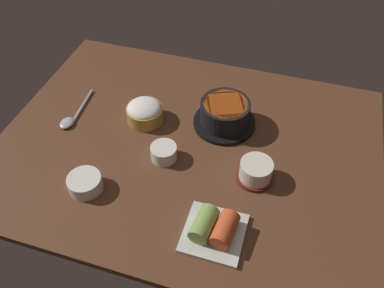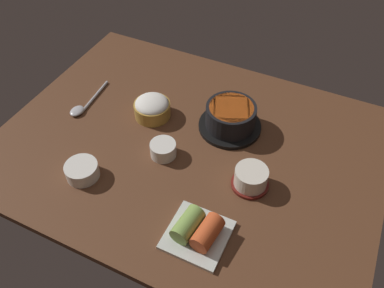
{
  "view_description": "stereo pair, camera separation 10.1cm",
  "coord_description": "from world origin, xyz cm",
  "px_view_note": "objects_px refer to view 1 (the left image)",
  "views": [
    {
      "loc": [
        22.31,
        -67.67,
        78.75
      ],
      "look_at": [
        2.0,
        -2.0,
        5.0
      ],
      "focal_mm": 36.84,
      "sensor_mm": 36.0,
      "label": 1
    },
    {
      "loc": [
        31.68,
        -64.0,
        78.75
      ],
      "look_at": [
        2.0,
        -2.0,
        5.0
      ],
      "focal_mm": 36.84,
      "sensor_mm": 36.0,
      "label": 2
    }
  ],
  "objects_px": {
    "rice_bowl": "(145,112)",
    "banchan_cup_center": "(164,152)",
    "stone_pot": "(225,114)",
    "kimchi_plate": "(214,229)",
    "spoon": "(72,118)",
    "side_bowl_near": "(85,183)",
    "tea_cup_with_saucer": "(256,171)"
  },
  "relations": [
    {
      "from": "rice_bowl",
      "to": "banchan_cup_center",
      "type": "height_order",
      "value": "rice_bowl"
    },
    {
      "from": "stone_pot",
      "to": "kimchi_plate",
      "type": "height_order",
      "value": "stone_pot"
    },
    {
      "from": "spoon",
      "to": "kimchi_plate",
      "type": "bearing_deg",
      "value": -26.29
    },
    {
      "from": "rice_bowl",
      "to": "spoon",
      "type": "bearing_deg",
      "value": -163.01
    },
    {
      "from": "side_bowl_near",
      "to": "tea_cup_with_saucer",
      "type": "bearing_deg",
      "value": 21.5
    },
    {
      "from": "tea_cup_with_saucer",
      "to": "rice_bowl",
      "type": "bearing_deg",
      "value": 160.93
    },
    {
      "from": "banchan_cup_center",
      "to": "spoon",
      "type": "relative_size",
      "value": 0.38
    },
    {
      "from": "banchan_cup_center",
      "to": "kimchi_plate",
      "type": "relative_size",
      "value": 0.51
    },
    {
      "from": "stone_pot",
      "to": "banchan_cup_center",
      "type": "height_order",
      "value": "stone_pot"
    },
    {
      "from": "kimchi_plate",
      "to": "stone_pot",
      "type": "bearing_deg",
      "value": 100.31
    },
    {
      "from": "banchan_cup_center",
      "to": "side_bowl_near",
      "type": "xyz_separation_m",
      "value": [
        -0.15,
        -0.15,
        -0.0
      ]
    },
    {
      "from": "kimchi_plate",
      "to": "spoon",
      "type": "height_order",
      "value": "kimchi_plate"
    },
    {
      "from": "tea_cup_with_saucer",
      "to": "spoon",
      "type": "height_order",
      "value": "tea_cup_with_saucer"
    },
    {
      "from": "stone_pot",
      "to": "rice_bowl",
      "type": "bearing_deg",
      "value": -167.25
    },
    {
      "from": "tea_cup_with_saucer",
      "to": "side_bowl_near",
      "type": "bearing_deg",
      "value": -158.5
    },
    {
      "from": "stone_pot",
      "to": "side_bowl_near",
      "type": "bearing_deg",
      "value": -129.89
    },
    {
      "from": "stone_pot",
      "to": "banchan_cup_center",
      "type": "xyz_separation_m",
      "value": [
        -0.12,
        -0.17,
        -0.02
      ]
    },
    {
      "from": "rice_bowl",
      "to": "tea_cup_with_saucer",
      "type": "height_order",
      "value": "rice_bowl"
    },
    {
      "from": "rice_bowl",
      "to": "side_bowl_near",
      "type": "xyz_separation_m",
      "value": [
        -0.05,
        -0.27,
        -0.01
      ]
    },
    {
      "from": "banchan_cup_center",
      "to": "side_bowl_near",
      "type": "distance_m",
      "value": 0.21
    },
    {
      "from": "stone_pot",
      "to": "spoon",
      "type": "bearing_deg",
      "value": -165.2
    },
    {
      "from": "stone_pot",
      "to": "rice_bowl",
      "type": "height_order",
      "value": "stone_pot"
    },
    {
      "from": "stone_pot",
      "to": "side_bowl_near",
      "type": "relative_size",
      "value": 2.12
    },
    {
      "from": "rice_bowl",
      "to": "spoon",
      "type": "relative_size",
      "value": 0.58
    },
    {
      "from": "kimchi_plate",
      "to": "tea_cup_with_saucer",
      "type": "bearing_deg",
      "value": 73.02
    },
    {
      "from": "rice_bowl",
      "to": "spoon",
      "type": "distance_m",
      "value": 0.21
    },
    {
      "from": "stone_pot",
      "to": "side_bowl_near",
      "type": "distance_m",
      "value": 0.41
    },
    {
      "from": "stone_pot",
      "to": "rice_bowl",
      "type": "xyz_separation_m",
      "value": [
        -0.22,
        -0.05,
        -0.01
      ]
    },
    {
      "from": "tea_cup_with_saucer",
      "to": "kimchi_plate",
      "type": "height_order",
      "value": "same"
    },
    {
      "from": "stone_pot",
      "to": "tea_cup_with_saucer",
      "type": "xyz_separation_m",
      "value": [
        0.12,
        -0.16,
        -0.01
      ]
    },
    {
      "from": "stone_pot",
      "to": "spoon",
      "type": "relative_size",
      "value": 0.98
    },
    {
      "from": "tea_cup_with_saucer",
      "to": "banchan_cup_center",
      "type": "bearing_deg",
      "value": -179.21
    }
  ]
}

